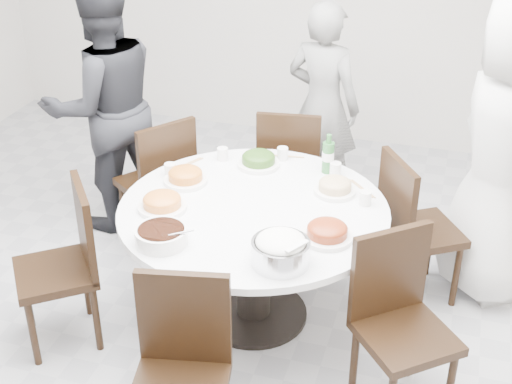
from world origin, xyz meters
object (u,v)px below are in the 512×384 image
(dining_table, at_px, (253,263))
(chair_ne, at_px, (422,229))
(chair_n, at_px, (291,167))
(beverage_bottle, at_px, (328,153))
(chair_nw, at_px, (155,181))
(diner_middle, at_px, (323,106))
(rice_bowl, at_px, (281,253))
(chair_se, at_px, (406,333))
(soup_bowl, at_px, (161,236))
(chair_sw, at_px, (54,269))
(diner_right, at_px, (505,151))
(diner_left, at_px, (105,106))

(dining_table, height_order, chair_ne, chair_ne)
(chair_ne, height_order, chair_n, same)
(chair_ne, distance_m, beverage_bottle, 0.72)
(chair_nw, bearing_deg, chair_n, 154.47)
(dining_table, height_order, chair_n, chair_n)
(chair_n, xyz_separation_m, diner_middle, (0.12, 0.44, 0.30))
(chair_ne, relative_size, rice_bowl, 3.32)
(chair_se, height_order, beverage_bottle, beverage_bottle)
(rice_bowl, bearing_deg, chair_nw, 137.12)
(soup_bowl, bearing_deg, chair_sw, -177.42)
(chair_se, distance_m, beverage_bottle, 1.25)
(chair_n, relative_size, chair_se, 1.00)
(chair_n, relative_size, chair_nw, 1.00)
(dining_table, distance_m, rice_bowl, 0.71)
(chair_sw, xyz_separation_m, rice_bowl, (1.26, 0.03, 0.34))
(diner_right, distance_m, diner_middle, 1.46)
(diner_middle, bearing_deg, diner_left, 41.96)
(dining_table, distance_m, diner_right, 1.60)
(chair_n, distance_m, chair_se, 1.82)
(beverage_bottle, bearing_deg, diner_right, 11.25)
(chair_n, height_order, diner_middle, diner_middle)
(chair_n, xyz_separation_m, rice_bowl, (0.34, -1.53, 0.34))
(dining_table, height_order, rice_bowl, rice_bowl)
(chair_sw, bearing_deg, chair_nw, 136.62)
(chair_nw, bearing_deg, rice_bowl, 82.64)
(chair_sw, bearing_deg, beverage_bottle, 91.17)
(chair_sw, height_order, chair_se, same)
(chair_se, relative_size, soup_bowl, 3.54)
(chair_ne, bearing_deg, chair_sw, 85.70)
(dining_table, height_order, chair_se, chair_se)
(chair_se, relative_size, beverage_bottle, 3.86)
(chair_nw, xyz_separation_m, diner_left, (-0.42, 0.18, 0.42))
(diner_left, bearing_deg, chair_n, 146.06)
(diner_middle, relative_size, soup_bowl, 5.74)
(chair_ne, distance_m, chair_sw, 2.13)
(diner_middle, bearing_deg, soup_bowl, 92.60)
(chair_sw, relative_size, diner_left, 0.53)
(beverage_bottle, bearing_deg, rice_bowl, -91.09)
(diner_middle, xyz_separation_m, rice_bowl, (0.22, -1.98, 0.04))
(dining_table, xyz_separation_m, diner_left, (-1.30, 0.78, 0.52))
(chair_n, distance_m, chair_nw, 0.94)
(chair_n, height_order, chair_nw, same)
(chair_ne, distance_m, rice_bowl, 1.20)
(dining_table, height_order, soup_bowl, soup_bowl)
(dining_table, xyz_separation_m, chair_n, (-0.05, 1.05, 0.10))
(beverage_bottle, bearing_deg, chair_nw, 176.94)
(chair_ne, bearing_deg, chair_nw, 54.37)
(chair_nw, xyz_separation_m, soup_bowl, (0.54, -1.08, 0.32))
(chair_nw, bearing_deg, beverage_bottle, 122.46)
(rice_bowl, height_order, soup_bowl, rice_bowl)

